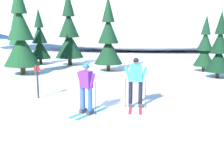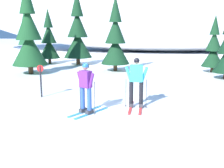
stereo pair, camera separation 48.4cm
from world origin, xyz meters
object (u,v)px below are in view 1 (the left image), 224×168
pine_tree_center_left (21,36)px  pine_tree_center_right (108,40)px  pine_tree_center (69,34)px  trail_marker_post (37,80)px  skier_purple_jacket (86,88)px  skier_cyan_jacket (136,81)px  pine_tree_right (205,48)px  pine_tree_far_left (18,42)px  pine_tree_left (40,41)px  pine_tree_far_right (219,50)px

pine_tree_center_left → pine_tree_center_right: pine_tree_center_left is taller
pine_tree_center → trail_marker_post: (0.97, -10.25, -1.60)m
skier_purple_jacket → trail_marker_post: skier_purple_jacket is taller
skier_cyan_jacket → pine_tree_right: 9.89m
pine_tree_far_left → pine_tree_center: bearing=28.4°
pine_tree_far_left → pine_tree_center_right: (6.63, -1.07, 0.23)m
skier_cyan_jacket → pine_tree_left: 13.88m
skier_cyan_jacket → pine_tree_center_left: size_ratio=0.32×
pine_tree_far_left → pine_tree_left: 2.39m
pine_tree_center → pine_tree_center_right: 4.37m
skier_purple_jacket → trail_marker_post: 3.05m
pine_tree_center_right → skier_cyan_jacket: bearing=-78.6°
pine_tree_right → trail_marker_post: bearing=-138.5°
pine_tree_left → pine_tree_center_left: pine_tree_center_left is taller
skier_purple_jacket → pine_tree_center_left: size_ratio=0.31×
pine_tree_right → pine_tree_center_right: bearing=-177.3°
pine_tree_center_left → pine_tree_center: pine_tree_center is taller
pine_tree_center_left → pine_tree_center: 5.01m
pine_tree_far_left → trail_marker_post: (4.32, -8.44, -1.06)m
trail_marker_post → pine_tree_far_left: bearing=117.1°
pine_tree_center → pine_tree_far_left: bearing=-151.6°
pine_tree_center_left → pine_tree_far_right: (11.73, -0.42, -0.77)m
pine_tree_far_left → trail_marker_post: bearing=-62.9°
skier_cyan_jacket → pine_tree_center_right: pine_tree_center_right is taller
pine_tree_left → pine_tree_center_left: 5.09m
pine_tree_right → pine_tree_center_left: bearing=-170.0°
pine_tree_far_left → pine_tree_center: pine_tree_center is taller
pine_tree_center_right → trail_marker_post: bearing=-107.4°
pine_tree_left → pine_tree_center: (2.49, -0.41, 0.54)m
pine_tree_left → trail_marker_post: size_ratio=3.23×
pine_tree_center → pine_tree_right: pine_tree_center is taller
skier_purple_jacket → pine_tree_left: size_ratio=0.40×
skier_cyan_jacket → trail_marker_post: skier_cyan_jacket is taller
pine_tree_left → pine_tree_far_right: pine_tree_left is taller
pine_tree_far_left → pine_tree_center_right: bearing=-9.1°
pine_tree_center → trail_marker_post: 10.42m
pine_tree_center_left → pine_tree_right: size_ratio=1.53×
skier_cyan_jacket → pine_tree_far_right: pine_tree_far_right is taller
pine_tree_center_left → pine_tree_right: bearing=10.0°
pine_tree_center → pine_tree_far_right: bearing=-27.3°
pine_tree_left → pine_tree_right: pine_tree_left is taller
pine_tree_right → trail_marker_post: size_ratio=2.72×
pine_tree_center_left → pine_tree_left: bearing=96.3°
pine_tree_center_left → pine_tree_right: 11.78m
skier_purple_jacket → pine_tree_left: (-5.80, 12.61, 0.93)m
skier_purple_jacket → pine_tree_center_right: 9.39m
skier_purple_jacket → pine_tree_center_left: pine_tree_center_left is taller
skier_purple_jacket → trail_marker_post: (-2.35, 1.95, -0.13)m
pine_tree_right → pine_tree_far_right: size_ratio=0.97×
skier_purple_jacket → pine_tree_center: 12.73m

